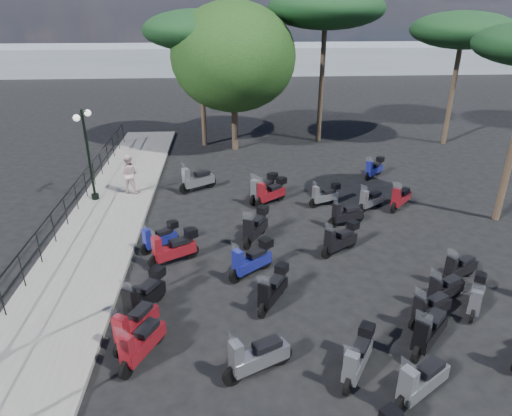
{
  "coord_description": "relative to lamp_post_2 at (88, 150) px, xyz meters",
  "views": [
    {
      "loc": [
        -1.71,
        -11.06,
        7.96
      ],
      "look_at": [
        -0.72,
        3.58,
        1.2
      ],
      "focal_mm": 32.0,
      "sensor_mm": 36.0,
      "label": 1
    }
  ],
  "objects": [
    {
      "name": "ground",
      "position": [
        7.37,
        -7.25,
        -2.34
      ],
      "size": [
        120.0,
        120.0,
        0.0
      ],
      "primitive_type": "plane",
      "color": "black",
      "rests_on": "ground"
    },
    {
      "name": "scooter_23",
      "position": [
        11.49,
        -1.6,
        -1.91
      ],
      "size": [
        1.32,
        1.0,
        1.24
      ],
      "rotation": [
        0.0,
        0.0,
        2.19
      ],
      "color": "black",
      "rests_on": "ground"
    },
    {
      "name": "railing",
      "position": [
        -0.43,
        -4.45,
        -1.44
      ],
      "size": [
        0.04,
        26.04,
        1.1
      ],
      "color": "black",
      "rests_on": "sidewalk"
    },
    {
      "name": "broadleaf_tree",
      "position": [
        6.17,
        7.23,
        2.74
      ],
      "size": [
        6.75,
        6.75,
        7.96
      ],
      "color": "#38281E",
      "rests_on": "ground"
    },
    {
      "name": "scooter_14",
      "position": [
        10.49,
        -9.74,
        -1.83
      ],
      "size": [
        1.37,
        1.4,
        1.47
      ],
      "rotation": [
        0.0,
        0.0,
        2.37
      ],
      "color": "black",
      "rests_on": "ground"
    },
    {
      "name": "scooter_2",
      "position": [
        3.3,
        -7.79,
        -1.8
      ],
      "size": [
        1.06,
        1.63,
        1.43
      ],
      "rotation": [
        0.0,
        0.0,
        2.63
      ],
      "color": "black",
      "rests_on": "ground"
    },
    {
      "name": "pine_0",
      "position": [
        11.29,
        8.51,
        5.11
      ],
      "size": [
        6.45,
        6.45,
        8.61
      ],
      "color": "#38281E",
      "rests_on": "ground"
    },
    {
      "name": "scooter_9",
      "position": [
        6.35,
        -6.12,
        -1.82
      ],
      "size": [
        1.46,
        1.23,
        1.39
      ],
      "rotation": [
        0.0,
        0.0,
        2.25
      ],
      "color": "black",
      "rests_on": "ground"
    },
    {
      "name": "scooter_17",
      "position": [
        7.19,
        -0.33,
        -1.8
      ],
      "size": [
        1.33,
        1.44,
        1.42
      ],
      "rotation": [
        0.0,
        0.0,
        2.41
      ],
      "color": "black",
      "rests_on": "ground"
    },
    {
      "name": "scooter_3",
      "position": [
        3.28,
        -4.3,
        -1.89
      ],
      "size": [
        1.28,
        1.04,
        1.2
      ],
      "rotation": [
        0.0,
        0.0,
        2.22
      ],
      "color": "black",
      "rests_on": "ground"
    },
    {
      "name": "scooter_15",
      "position": [
        6.85,
        -7.7,
        -1.84
      ],
      "size": [
        1.02,
        1.51,
        1.34
      ],
      "rotation": [
        0.0,
        0.0,
        2.61
      ],
      "color": "black",
      "rests_on": "ground"
    },
    {
      "name": "scooter_20",
      "position": [
        12.42,
        -8.36,
        -1.88
      ],
      "size": [
        0.97,
        1.34,
        1.21
      ],
      "rotation": [
        0.0,
        0.0,
        2.56
      ],
      "color": "black",
      "rests_on": "ground"
    },
    {
      "name": "scooter_8",
      "position": [
        6.21,
        -10.32,
        -1.84
      ],
      "size": [
        1.69,
        0.99,
        1.45
      ],
      "rotation": [
        0.0,
        0.0,
        2.03
      ],
      "color": "black",
      "rests_on": "ground"
    },
    {
      "name": "sidewalk",
      "position": [
        0.87,
        -4.25,
        -2.27
      ],
      "size": [
        3.0,
        30.0,
        0.15
      ],
      "primitive_type": "cube",
      "color": "slate",
      "rests_on": "ground"
    },
    {
      "name": "scooter_21",
      "position": [
        9.44,
        -4.93,
        -1.84
      ],
      "size": [
        1.46,
        1.08,
        1.33
      ],
      "rotation": [
        0.0,
        0.0,
        2.16
      ],
      "color": "black",
      "rests_on": "ground"
    },
    {
      "name": "scooter_31",
      "position": [
        3.25,
        -8.99,
        -1.85
      ],
      "size": [
        0.97,
        1.65,
        1.42
      ],
      "rotation": [
        0.0,
        0.0,
        2.68
      ],
      "color": "black",
      "rests_on": "ground"
    },
    {
      "name": "scooter_22",
      "position": [
        9.73,
        -0.99,
        -1.9
      ],
      "size": [
        1.4,
        0.77,
        1.18
      ],
      "rotation": [
        0.0,
        0.0,
        1.97
      ],
      "color": "black",
      "rests_on": "ground"
    },
    {
      "name": "distant_hills",
      "position": [
        7.37,
        37.75,
        -0.84
      ],
      "size": [
        70.0,
        8.0,
        3.0
      ],
      "primitive_type": "cube",
      "color": "gray",
      "rests_on": "ground"
    },
    {
      "name": "scooter_4",
      "position": [
        3.86,
        -5.23,
        -1.8
      ],
      "size": [
        1.61,
        1.08,
        1.42
      ],
      "rotation": [
        0.0,
        0.0,
        2.1
      ],
      "color": "black",
      "rests_on": "ground"
    },
    {
      "name": "scooter_28",
      "position": [
        12.77,
        -1.51,
        -1.88
      ],
      "size": [
        1.21,
        1.28,
        1.33
      ],
      "rotation": [
        0.0,
        0.0,
        2.39
      ],
      "color": "black",
      "rests_on": "ground"
    },
    {
      "name": "scooter_29",
      "position": [
        12.78,
        2.11,
        -1.89
      ],
      "size": [
        1.19,
        1.16,
        1.2
      ],
      "rotation": [
        0.0,
        0.0,
        2.34
      ],
      "color": "black",
      "rests_on": "ground"
    },
    {
      "name": "pine_1",
      "position": [
        18.74,
        7.5,
        4.03
      ],
      "size": [
        5.69,
        5.69,
        7.39
      ],
      "color": "#38281E",
      "rests_on": "ground"
    },
    {
      "name": "scooter_10",
      "position": [
        6.61,
        -3.9,
        -1.8
      ],
      "size": [
        1.04,
        1.65,
        1.44
      ],
      "rotation": [
        0.0,
        0.0,
        2.65
      ],
      "color": "black",
      "rests_on": "ground"
    },
    {
      "name": "scooter_30",
      "position": [
        12.66,
        -6.88,
        -1.9
      ],
      "size": [
        1.45,
        0.92,
        1.28
      ],
      "rotation": [
        0.0,
        0.0,
        2.08
      ],
      "color": "black",
      "rests_on": "ground"
    },
    {
      "name": "scooter_32",
      "position": [
        10.94,
        -8.76,
        -1.9
      ],
      "size": [
        1.45,
        0.92,
        1.28
      ],
      "rotation": [
        0.0,
        0.0,
        2.08
      ],
      "color": "black",
      "rests_on": "ground"
    },
    {
      "name": "scooter_27",
      "position": [
        11.71,
        -7.94,
        -1.9
      ],
      "size": [
        1.45,
        0.92,
        1.28
      ],
      "rotation": [
        0.0,
        0.0,
        2.08
      ],
      "color": "black",
      "rests_on": "ground"
    },
    {
      "name": "lamp_post_2",
      "position": [
        0.0,
        0.0,
        0.0
      ],
      "size": [
        0.47,
        1.11,
        3.84
      ],
      "rotation": [
        0.0,
        0.0,
        -0.24
      ],
      "color": "black",
      "rests_on": "sidewalk"
    },
    {
      "name": "pine_2",
      "position": [
        4.38,
        8.14,
        4.06
      ],
      "size": [
        6.16,
        6.16,
        7.5
      ],
      "color": "#38281E",
      "rests_on": "ground"
    },
    {
      "name": "scooter_7",
      "position": [
        8.51,
        -10.49,
        -1.84
      ],
      "size": [
        1.06,
        1.49,
        1.34
      ],
      "rotation": [
        0.0,
        0.0,
        2.57
      ],
      "color": "black",
      "rests_on": "ground"
    },
    {
      "name": "scooter_11",
      "position": [
        7.49,
        -0.67,
        -1.83
      ],
      "size": [
        1.43,
        1.21,
        1.37
      ],
      "rotation": [
        0.0,
        0.0,
        2.25
      ],
      "color": "black",
      "rests_on": "ground"
    },
    {
      "name": "scooter_1",
      "position": [
        3.51,
        -9.67,
        -1.85
      ],
      "size": [
        0.97,
        1.65,
        1.42
      ],
      "rotation": [
        0.0,
        0.0,
        2.68
      ],
      "color": "black",
      "rests_on": "ground"
    },
    {
      "name": "scooter_5",
      "position": [
        4.29,
        0.97,
        -1.83
      ],
      "size": [
        1.63,
        1.12,
        1.48
      ],
      "rotation": [
        0.0,
        0.0,
        2.14
      ],
      "color": "black",
      "rests_on": "ground"
    },
    {
      "name": "scooter_16",
      "position": [
        10.14,
        -2.88,
        -1.91
      ],
      "size": [
        1.52,
        0.73,
        1.25
      ],
      "rotation": [
        0.0,
        0.0,
        1.91
      ],
      "color": "black",
      "rests_on": "ground"
    },
    {
      "name": "pedestrian_far",
      "position": [
        1.39,
        0.62,
        -1.32
      ],
      "size": [
        0.98,
        0.84,
        1.74
      ],
      "primitive_type": "imported",
      "rotation": [
        0.0,
        0.0,
        2.9
      ],
      "color": "beige",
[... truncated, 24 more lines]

